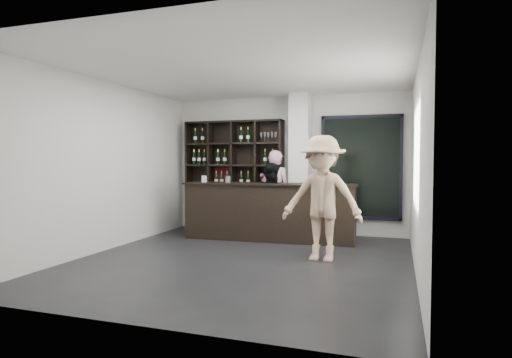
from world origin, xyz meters
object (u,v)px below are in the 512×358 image
(tasting_counter, at_px, (269,212))
(taster_pink, at_px, (276,192))
(taster_black, at_px, (270,201))
(wine_shelf, at_px, (234,176))
(customer, at_px, (322,198))

(tasting_counter, relative_size, taster_pink, 1.91)
(tasting_counter, xyz_separation_m, taster_black, (-0.00, 0.10, 0.19))
(taster_pink, bearing_deg, taster_black, 103.30)
(wine_shelf, distance_m, taster_black, 1.35)
(wine_shelf, relative_size, customer, 1.25)
(tasting_counter, height_order, taster_black, taster_black)
(wine_shelf, distance_m, taster_pink, 1.06)
(tasting_counter, distance_m, customer, 1.88)
(wine_shelf, height_order, taster_pink, wine_shelf)
(taster_pink, xyz_separation_m, customer, (1.30, -2.00, 0.09))
(taster_black, distance_m, customer, 1.93)
(taster_black, bearing_deg, wine_shelf, -16.61)
(wine_shelf, height_order, customer, wine_shelf)
(wine_shelf, relative_size, tasting_counter, 0.72)
(tasting_counter, distance_m, taster_black, 0.22)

